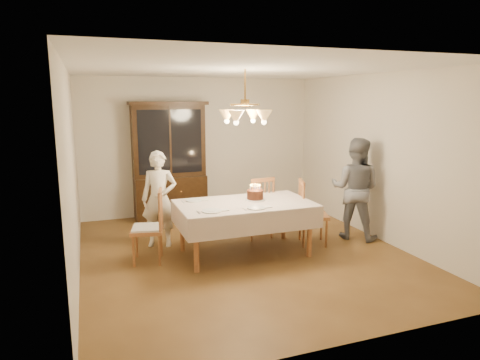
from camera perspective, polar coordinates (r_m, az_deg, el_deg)
name	(u,v)px	position (r m, az deg, el deg)	size (l,w,h in m)	color
ground	(245,253)	(6.29, 0.63, -9.76)	(5.00, 5.00, 0.00)	brown
room_shell	(245,145)	(5.92, 0.66, 4.71)	(5.00, 5.00, 5.00)	white
dining_table	(245,208)	(6.08, 0.64, -3.73)	(1.90, 1.10, 0.76)	brown
china_hutch	(169,163)	(7.98, -9.42, 2.25)	(1.38, 0.54, 2.16)	black
chair_far_side	(257,210)	(6.89, 2.33, -4.06)	(0.48, 0.46, 1.00)	brown
chair_left_end	(148,230)	(5.99, -12.20, -6.48)	(0.51, 0.52, 1.00)	brown
chair_right_end	(312,216)	(6.66, 9.64, -4.73)	(0.54, 0.55, 1.00)	brown
elderly_woman	(159,199)	(6.54, -10.72, -2.51)	(0.53, 0.35, 1.45)	#F3E6CD
adult_in_grey	(355,189)	(7.01, 15.09, -1.12)	(0.78, 0.61, 1.61)	slate
birthday_cake	(255,195)	(6.22, 2.03, -2.03)	(0.30, 0.30, 0.23)	white
place_setting_near_left	(213,211)	(5.61, -3.67, -4.13)	(0.41, 0.26, 0.02)	white
place_setting_near_right	(257,208)	(5.76, 2.29, -3.71)	(0.39, 0.25, 0.02)	white
place_setting_far_left	(195,200)	(6.21, -6.07, -2.71)	(0.38, 0.23, 0.02)	white
chandelier	(245,116)	(5.89, 0.67, 8.54)	(0.62, 0.62, 0.73)	#BF8C3F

